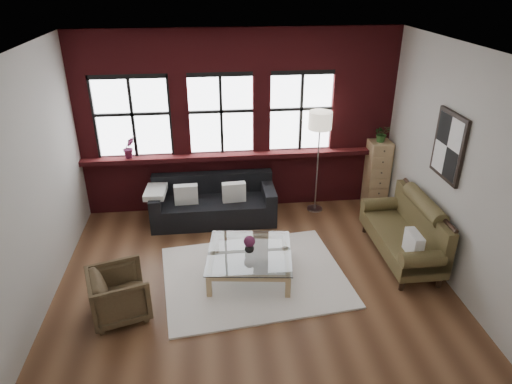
{
  "coord_description": "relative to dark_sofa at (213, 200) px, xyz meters",
  "views": [
    {
      "loc": [
        -0.55,
        -5.23,
        4.03
      ],
      "look_at": [
        0.1,
        0.6,
        1.15
      ],
      "focal_mm": 32.0,
      "sensor_mm": 36.0,
      "label": 1
    }
  ],
  "objects": [
    {
      "name": "floor",
      "position": [
        0.51,
        -1.9,
        -0.39
      ],
      "size": [
        5.5,
        5.5,
        0.0
      ],
      "primitive_type": "plane",
      "color": "#54331F",
      "rests_on": "ground"
    },
    {
      "name": "ceiling",
      "position": [
        0.51,
        -1.9,
        2.81
      ],
      "size": [
        5.5,
        5.5,
        0.0
      ],
      "primitive_type": "plane",
      "rotation": [
        3.14,
        0.0,
        0.0
      ],
      "color": "white",
      "rests_on": "ground"
    },
    {
      "name": "wall_back",
      "position": [
        0.51,
        0.6,
        1.21
      ],
      "size": [
        5.5,
        0.0,
        5.5
      ],
      "primitive_type": "plane",
      "rotation": [
        1.57,
        0.0,
        0.0
      ],
      "color": "#B0ADA4",
      "rests_on": "ground"
    },
    {
      "name": "wall_front",
      "position": [
        0.51,
        -4.4,
        1.21
      ],
      "size": [
        5.5,
        0.0,
        5.5
      ],
      "primitive_type": "plane",
      "rotation": [
        -1.57,
        0.0,
        0.0
      ],
      "color": "#B0ADA4",
      "rests_on": "ground"
    },
    {
      "name": "wall_left",
      "position": [
        -2.24,
        -1.9,
        1.21
      ],
      "size": [
        0.0,
        5.0,
        5.0
      ],
      "primitive_type": "plane",
      "rotation": [
        1.57,
        0.0,
        1.57
      ],
      "color": "#B0ADA4",
      "rests_on": "ground"
    },
    {
      "name": "wall_right",
      "position": [
        3.26,
        -1.9,
        1.21
      ],
      "size": [
        0.0,
        5.0,
        5.0
      ],
      "primitive_type": "plane",
      "rotation": [
        1.57,
        0.0,
        -1.57
      ],
      "color": "#B0ADA4",
      "rests_on": "ground"
    },
    {
      "name": "brick_backwall",
      "position": [
        0.51,
        0.54,
        1.21
      ],
      "size": [
        5.5,
        0.12,
        3.2
      ],
      "primitive_type": null,
      "color": "#5B1519",
      "rests_on": "floor"
    },
    {
      "name": "sill_ledge",
      "position": [
        0.51,
        0.45,
        0.65
      ],
      "size": [
        5.5,
        0.3,
        0.08
      ],
      "primitive_type": "cube",
      "color": "#5B1519",
      "rests_on": "brick_backwall"
    },
    {
      "name": "window_left",
      "position": [
        -1.29,
        0.55,
        1.36
      ],
      "size": [
        1.38,
        0.1,
        1.5
      ],
      "primitive_type": null,
      "color": "black",
      "rests_on": "brick_backwall"
    },
    {
      "name": "window_mid",
      "position": [
        0.21,
        0.55,
        1.36
      ],
      "size": [
        1.38,
        0.1,
        1.5
      ],
      "primitive_type": null,
      "color": "black",
      "rests_on": "brick_backwall"
    },
    {
      "name": "window_right",
      "position": [
        1.61,
        0.55,
        1.36
      ],
      "size": [
        1.38,
        0.1,
        1.5
      ],
      "primitive_type": null,
      "color": "black",
      "rests_on": "brick_backwall"
    },
    {
      "name": "wall_poster",
      "position": [
        3.23,
        -1.6,
        1.46
      ],
      "size": [
        0.05,
        0.74,
        0.94
      ],
      "primitive_type": null,
      "color": "black",
      "rests_on": "wall_right"
    },
    {
      "name": "shag_rug",
      "position": [
        0.53,
        -1.75,
        -0.37
      ],
      "size": [
        2.77,
        2.29,
        0.03
      ],
      "primitive_type": "cube",
      "rotation": [
        0.0,
        0.0,
        0.11
      ],
      "color": "white",
      "rests_on": "floor"
    },
    {
      "name": "dark_sofa",
      "position": [
        0.0,
        0.0,
        0.0
      ],
      "size": [
        2.14,
        0.87,
        0.77
      ],
      "primitive_type": null,
      "color": "black",
      "rests_on": "floor"
    },
    {
      "name": "pillow_a",
      "position": [
        -0.46,
        -0.1,
        0.19
      ],
      "size": [
        0.4,
        0.15,
        0.34
      ],
      "primitive_type": "cube",
      "rotation": [
        0.0,
        0.0,
        0.03
      ],
      "color": "silver",
      "rests_on": "dark_sofa"
    },
    {
      "name": "pillow_b",
      "position": [
        0.36,
        -0.1,
        0.19
      ],
      "size": [
        0.41,
        0.17,
        0.34
      ],
      "primitive_type": "cube",
      "rotation": [
        0.0,
        0.0,
        0.07
      ],
      "color": "silver",
      "rests_on": "dark_sofa"
    },
    {
      "name": "vintage_settee",
      "position": [
        2.81,
        -1.49,
        0.1
      ],
      "size": [
        0.81,
        1.82,
        0.97
      ],
      "primitive_type": null,
      "color": "brown",
      "rests_on": "floor"
    },
    {
      "name": "pillow_settee",
      "position": [
        2.73,
        -2.04,
        0.21
      ],
      "size": [
        0.14,
        0.38,
        0.34
      ],
      "primitive_type": "cube",
      "rotation": [
        0.0,
        0.0,
        -0.01
      ],
      "color": "silver",
      "rests_on": "vintage_settee"
    },
    {
      "name": "armchair",
      "position": [
        -1.26,
        -2.35,
        -0.06
      ],
      "size": [
        0.89,
        0.87,
        0.65
      ],
      "primitive_type": "imported",
      "rotation": [
        0.0,
        0.0,
        1.87
      ],
      "color": "#473823",
      "rests_on": "floor"
    },
    {
      "name": "coffee_table",
      "position": [
        0.47,
        -1.68,
        -0.2
      ],
      "size": [
        1.32,
        1.32,
        0.4
      ],
      "primitive_type": null,
      "rotation": [
        0.0,
        0.0,
        -0.13
      ],
      "color": "tan",
      "rests_on": "shag_rug"
    },
    {
      "name": "vase",
      "position": [
        0.47,
        -1.68,
        0.07
      ],
      "size": [
        0.17,
        0.17,
        0.14
      ],
      "primitive_type": "imported",
      "rotation": [
        0.0,
        0.0,
        0.25
      ],
      "color": "#B2B2B2",
      "rests_on": "coffee_table"
    },
    {
      "name": "flowers",
      "position": [
        0.47,
        -1.68,
        0.17
      ],
      "size": [
        0.17,
        0.17,
        0.17
      ],
      "primitive_type": "sphere",
      "color": "#642244",
      "rests_on": "vase"
    },
    {
      "name": "drawer_chest",
      "position": [
        3.04,
        0.29,
        0.24
      ],
      "size": [
        0.38,
        0.38,
        1.25
      ],
      "primitive_type": "cube",
      "color": "tan",
      "rests_on": "floor"
    },
    {
      "name": "potted_plant_top",
      "position": [
        3.04,
        0.29,
        1.01
      ],
      "size": [
        0.29,
        0.26,
        0.31
      ],
      "primitive_type": "imported",
      "rotation": [
        0.0,
        0.0,
        0.07
      ],
      "color": "#2D5923",
      "rests_on": "drawer_chest"
    },
    {
      "name": "floor_lamp",
      "position": [
        1.87,
        0.18,
        0.62
      ],
      "size": [
        0.4,
        0.4,
        2.02
      ],
      "primitive_type": null,
      "color": "#A5A5A8",
      "rests_on": "floor"
    },
    {
      "name": "sill_plant",
      "position": [
        -1.4,
        0.42,
        0.88
      ],
      "size": [
        0.26,
        0.24,
        0.38
      ],
      "primitive_type": "imported",
      "rotation": [
        0.0,
        0.0,
        0.43
      ],
      "color": "#642244",
      "rests_on": "sill_ledge"
    }
  ]
}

